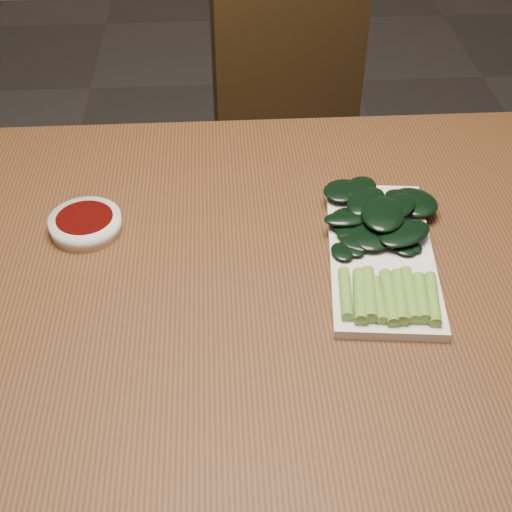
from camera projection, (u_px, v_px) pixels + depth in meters
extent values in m
cube|color=#472914|center=(245.00, 277.00, 1.01)|extent=(1.40, 0.80, 0.04)
cube|color=black|center=(316.00, 186.00, 1.69)|extent=(0.47, 0.47, 0.04)
cylinder|color=black|center=(277.00, 314.00, 1.68)|extent=(0.04, 0.04, 0.41)
cylinder|color=black|center=(395.00, 282.00, 1.77)|extent=(0.04, 0.04, 0.41)
cylinder|color=black|center=(233.00, 235.00, 1.91)|extent=(0.04, 0.04, 0.41)
cylinder|color=black|center=(339.00, 210.00, 1.99)|extent=(0.04, 0.04, 0.41)
cube|color=black|center=(291.00, 62.00, 1.65)|extent=(0.37, 0.14, 0.44)
cylinder|color=silver|center=(86.00, 224.00, 1.05)|extent=(0.11, 0.11, 0.02)
cylinder|color=#390705|center=(84.00, 218.00, 1.04)|extent=(0.08, 0.08, 0.00)
cube|color=silver|center=(381.00, 254.00, 1.00)|extent=(0.18, 0.33, 0.01)
cylinder|color=olive|center=(345.00, 293.00, 0.92)|extent=(0.02, 0.09, 0.02)
cylinder|color=olive|center=(360.00, 296.00, 0.92)|extent=(0.03, 0.09, 0.02)
cylinder|color=olive|center=(369.00, 294.00, 0.92)|extent=(0.03, 0.09, 0.02)
cylinder|color=olive|center=(378.00, 299.00, 0.91)|extent=(0.02, 0.08, 0.01)
cylinder|color=olive|center=(389.00, 297.00, 0.91)|extent=(0.02, 0.09, 0.02)
cylinder|color=olive|center=(400.00, 297.00, 0.91)|extent=(0.03, 0.09, 0.02)
cylinder|color=olive|center=(410.00, 294.00, 0.92)|extent=(0.02, 0.09, 0.02)
cylinder|color=olive|center=(421.00, 298.00, 0.91)|extent=(0.03, 0.08, 0.02)
cylinder|color=olive|center=(433.00, 299.00, 0.91)|extent=(0.03, 0.09, 0.02)
ellipsoid|color=black|center=(349.00, 232.00, 1.02)|extent=(0.04, 0.04, 0.01)
ellipsoid|color=black|center=(414.00, 202.00, 1.07)|extent=(0.10, 0.10, 0.01)
ellipsoid|color=black|center=(366.00, 201.00, 1.05)|extent=(0.09, 0.09, 0.01)
ellipsoid|color=black|center=(365.00, 235.00, 1.01)|extent=(0.10, 0.10, 0.01)
ellipsoid|color=black|center=(343.00, 191.00, 1.09)|extent=(0.09, 0.08, 0.01)
ellipsoid|color=black|center=(344.00, 191.00, 1.09)|extent=(0.04, 0.05, 0.01)
ellipsoid|color=black|center=(374.00, 233.00, 1.01)|extent=(0.09, 0.10, 0.01)
ellipsoid|color=black|center=(399.00, 205.00, 1.04)|extent=(0.07, 0.08, 0.01)
ellipsoid|color=black|center=(364.00, 203.00, 1.06)|extent=(0.06, 0.06, 0.01)
ellipsoid|color=black|center=(383.00, 214.00, 1.02)|extent=(0.08, 0.10, 0.02)
ellipsoid|color=black|center=(403.00, 199.00, 1.07)|extent=(0.07, 0.07, 0.01)
ellipsoid|color=black|center=(349.00, 221.00, 1.04)|extent=(0.08, 0.09, 0.01)
ellipsoid|color=black|center=(406.00, 235.00, 1.00)|extent=(0.06, 0.06, 0.01)
ellipsoid|color=black|center=(347.00, 219.00, 1.03)|extent=(0.07, 0.04, 0.01)
ellipsoid|color=black|center=(373.00, 223.00, 1.04)|extent=(0.06, 0.06, 0.01)
ellipsoid|color=black|center=(405.00, 233.00, 1.00)|extent=(0.10, 0.09, 0.01)
ellipsoid|color=black|center=(360.00, 188.00, 1.09)|extent=(0.07, 0.08, 0.01)
ellipsoid|color=black|center=(389.00, 220.00, 1.02)|extent=(0.05, 0.04, 0.01)
ellipsoid|color=black|center=(392.00, 236.00, 1.01)|extent=(0.07, 0.07, 0.01)
ellipsoid|color=black|center=(404.00, 198.00, 1.07)|extent=(0.05, 0.04, 0.01)
ellipsoid|color=black|center=(342.00, 252.00, 0.99)|extent=(0.04, 0.05, 0.01)
ellipsoid|color=black|center=(353.00, 249.00, 0.99)|extent=(0.04, 0.04, 0.01)
ellipsoid|color=black|center=(411.00, 246.00, 1.00)|extent=(0.04, 0.04, 0.01)
ellipsoid|color=black|center=(404.00, 248.00, 0.99)|extent=(0.05, 0.05, 0.01)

